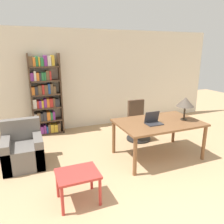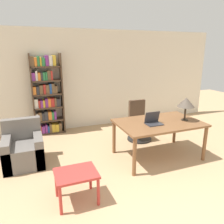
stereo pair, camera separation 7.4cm
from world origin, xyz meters
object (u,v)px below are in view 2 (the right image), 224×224
(side_table_blue, at_px, (76,177))
(armchair, at_px, (24,150))
(laptop, at_px, (153,121))
(office_chair, at_px, (139,123))
(desk, at_px, (159,126))
(table_lamp, at_px, (186,103))
(bookshelf, at_px, (47,97))

(side_table_blue, relative_size, armchair, 0.70)
(laptop, bearing_deg, side_table_blue, -157.26)
(office_chair, relative_size, armchair, 1.14)
(desk, height_order, armchair, armchair)
(desk, height_order, office_chair, office_chair)
(laptop, relative_size, side_table_blue, 0.52)
(table_lamp, relative_size, armchair, 0.56)
(table_lamp, xyz_separation_m, side_table_blue, (-2.42, -0.68, -0.74))
(desk, xyz_separation_m, bookshelf, (-1.97, 2.21, 0.32))
(table_lamp, height_order, side_table_blue, table_lamp)
(table_lamp, bearing_deg, office_chair, 113.48)
(desk, xyz_separation_m, side_table_blue, (-1.87, -0.78, -0.28))
(desk, xyz_separation_m, office_chair, (0.08, 0.99, -0.27))
(table_lamp, height_order, bookshelf, bookshelf)
(desk, relative_size, table_lamp, 3.54)
(desk, bearing_deg, side_table_blue, -157.27)
(laptop, height_order, side_table_blue, laptop)
(office_chair, bearing_deg, laptop, -103.42)
(laptop, distance_m, side_table_blue, 1.88)
(desk, distance_m, side_table_blue, 2.05)
(armchair, bearing_deg, desk, -14.68)
(table_lamp, bearing_deg, desk, 169.68)
(laptop, relative_size, office_chair, 0.32)
(laptop, height_order, bookshelf, bookshelf)
(office_chair, distance_m, side_table_blue, 2.63)
(armchair, xyz_separation_m, bookshelf, (0.62, 1.53, 0.71))
(office_chair, height_order, armchair, office_chair)
(office_chair, relative_size, side_table_blue, 1.62)
(office_chair, distance_m, armchair, 2.69)
(table_lamp, relative_size, bookshelf, 0.23)
(bookshelf, bearing_deg, office_chair, -30.89)
(office_chair, bearing_deg, desk, -94.55)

